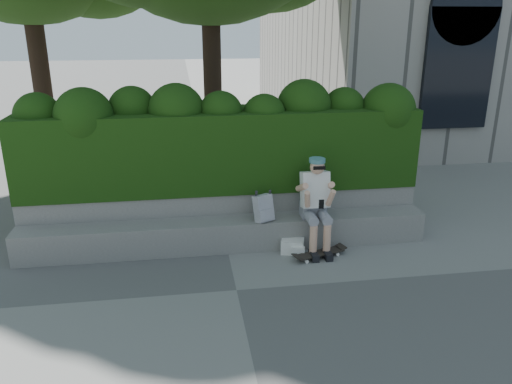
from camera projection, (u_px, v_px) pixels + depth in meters
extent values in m
plane|color=slate|center=(237.00, 290.00, 6.29)|extent=(80.00, 80.00, 0.00)
cube|color=gray|center=(227.00, 234.00, 7.38)|extent=(6.00, 0.45, 0.45)
cube|color=gray|center=(224.00, 213.00, 7.78)|extent=(6.00, 0.50, 0.75)
cube|color=black|center=(221.00, 149.00, 7.67)|extent=(6.00, 1.00, 1.20)
cylinder|color=black|center=(213.00, 95.00, 10.35)|extent=(0.37, 0.37, 3.52)
cylinder|color=black|center=(43.00, 94.00, 11.18)|extent=(0.40, 0.40, 3.33)
cube|color=gray|center=(313.00, 210.00, 7.41)|extent=(0.36, 0.26, 0.22)
cube|color=silver|center=(315.00, 189.00, 7.24)|extent=(0.40, 0.32, 0.55)
sphere|color=tan|center=(317.00, 167.00, 7.05)|extent=(0.21, 0.21, 0.21)
cylinder|color=#427679|center=(317.00, 160.00, 7.04)|extent=(0.23, 0.23, 0.06)
cube|color=black|center=(321.00, 204.00, 6.94)|extent=(0.07, 0.02, 0.13)
cylinder|color=tan|center=(313.00, 242.00, 7.09)|extent=(0.11, 0.11, 0.47)
cylinder|color=tan|center=(327.00, 241.00, 7.12)|extent=(0.11, 0.11, 0.47)
cube|color=black|center=(314.00, 256.00, 7.10)|extent=(0.10, 0.26, 0.10)
cube|color=black|center=(327.00, 255.00, 7.12)|extent=(0.10, 0.26, 0.10)
cube|color=black|center=(320.00, 253.00, 7.14)|extent=(0.76, 0.40, 0.02)
cylinder|color=silver|center=(307.00, 262.00, 6.98)|extent=(0.06, 0.04, 0.05)
cylinder|color=silver|center=(301.00, 257.00, 7.11)|extent=(0.06, 0.04, 0.05)
cylinder|color=silver|center=(338.00, 254.00, 7.19)|extent=(0.06, 0.04, 0.05)
cylinder|color=silver|center=(331.00, 250.00, 7.33)|extent=(0.06, 0.04, 0.05)
cube|color=silver|center=(263.00, 208.00, 7.23)|extent=(0.30, 0.25, 0.39)
cube|color=silver|center=(293.00, 246.00, 7.27)|extent=(0.38, 0.31, 0.21)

